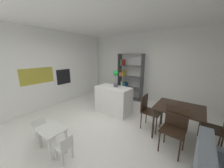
# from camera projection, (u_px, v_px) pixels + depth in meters

# --- Properties ---
(ground_plane) EXTENTS (8.74, 8.74, 0.00)m
(ground_plane) POSITION_uv_depth(u_px,v_px,m) (106.00, 124.00, 3.51)
(ground_plane) COLOR silver
(ceiling_slab) EXTENTS (6.36, 5.34, 0.06)m
(ceiling_slab) POSITION_uv_depth(u_px,v_px,m) (104.00, 14.00, 2.84)
(ceiling_slab) COLOR white
(ceiling_slab) RESTS_ON ground_plane
(back_partition) EXTENTS (6.36, 0.06, 2.84)m
(back_partition) POSITION_uv_depth(u_px,v_px,m) (144.00, 67.00, 5.23)
(back_partition) COLOR silver
(back_partition) RESTS_ON ground_plane
(tall_cabinet_run_left) EXTENTS (0.62, 4.80, 2.84)m
(tall_cabinet_run_left) POSITION_uv_depth(u_px,v_px,m) (50.00, 68.00, 4.81)
(tall_cabinet_run_left) COLOR white
(tall_cabinet_run_left) RESTS_ON ground_plane
(cabinet_niche_splashback) EXTENTS (0.01, 1.08, 0.54)m
(cabinet_niche_splashback) POSITION_uv_depth(u_px,v_px,m) (37.00, 76.00, 4.17)
(cabinet_niche_splashback) COLOR #9E932D
(cabinet_niche_splashback) RESTS_ON ground_plane
(built_in_oven) EXTENTS (0.06, 0.57, 0.59)m
(built_in_oven) POSITION_uv_depth(u_px,v_px,m) (64.00, 77.00, 4.95)
(built_in_oven) COLOR black
(built_in_oven) RESTS_ON ground_plane
(kitchen_island) EXTENTS (1.18, 0.61, 0.90)m
(kitchen_island) POSITION_uv_depth(u_px,v_px,m) (113.00, 100.00, 4.16)
(kitchen_island) COLOR white
(kitchen_island) RESTS_ON ground_plane
(potted_plant_on_island) EXTENTS (0.19, 0.19, 0.55)m
(potted_plant_on_island) POSITION_uv_depth(u_px,v_px,m) (116.00, 77.00, 4.02)
(potted_plant_on_island) COLOR #4C4C51
(potted_plant_on_island) RESTS_ON kitchen_island
(open_bookshelf) EXTENTS (1.14, 0.35, 1.99)m
(open_bookshelf) POSITION_uv_depth(u_px,v_px,m) (128.00, 78.00, 5.48)
(open_bookshelf) COLOR #4C4C51
(open_bookshelf) RESTS_ON ground_plane
(child_table) EXTENTS (0.58, 0.42, 0.49)m
(child_table) POSITION_uv_depth(u_px,v_px,m) (51.00, 132.00, 2.49)
(child_table) COLOR silver
(child_table) RESTS_ON ground_plane
(child_chair_right) EXTENTS (0.27, 0.27, 0.51)m
(child_chair_right) POSITION_uv_depth(u_px,v_px,m) (65.00, 147.00, 2.25)
(child_chair_right) COLOR silver
(child_chair_right) RESTS_ON ground_plane
(child_chair_left) EXTENTS (0.30, 0.30, 0.52)m
(child_chair_left) POSITION_uv_depth(u_px,v_px,m) (41.00, 129.00, 2.79)
(child_chair_left) COLOR white
(child_chair_left) RESTS_ON ground_plane
(dining_table) EXTENTS (1.00, 0.87, 0.78)m
(dining_table) POSITION_uv_depth(u_px,v_px,m) (179.00, 111.00, 2.81)
(dining_table) COLOR black
(dining_table) RESTS_ON ground_plane
(dining_chair_window_side) EXTENTS (0.44, 0.43, 0.93)m
(dining_chair_window_side) POSITION_uv_depth(u_px,v_px,m) (218.00, 127.00, 2.42)
(dining_chair_window_side) COLOR black
(dining_chair_window_side) RESTS_ON ground_plane
(dining_chair_island_side) EXTENTS (0.46, 0.43, 0.90)m
(dining_chair_island_side) POSITION_uv_depth(u_px,v_px,m) (148.00, 109.00, 3.26)
(dining_chair_island_side) COLOR black
(dining_chair_island_side) RESTS_ON ground_plane
(dining_chair_near) EXTENTS (0.46, 0.44, 0.94)m
(dining_chair_near) POSITION_uv_depth(u_px,v_px,m) (175.00, 125.00, 2.47)
(dining_chair_near) COLOR black
(dining_chair_near) RESTS_ON ground_plane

